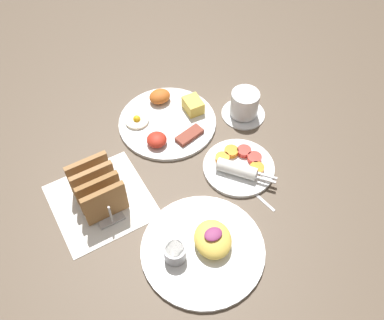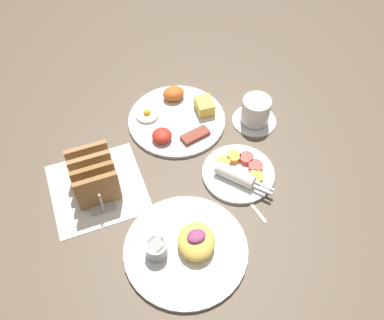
{
  "view_description": "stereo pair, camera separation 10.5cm",
  "coord_description": "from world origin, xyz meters",
  "px_view_note": "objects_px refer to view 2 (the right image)",
  "views": [
    {
      "loc": [
        -0.24,
        -0.5,
        0.86
      ],
      "look_at": [
        0.08,
        0.05,
        0.03
      ],
      "focal_mm": 40.0,
      "sensor_mm": 36.0,
      "label": 1
    },
    {
      "loc": [
        -0.15,
        -0.55,
        0.86
      ],
      "look_at": [
        0.08,
        0.05,
        0.03
      ],
      "focal_mm": 40.0,
      "sensor_mm": 36.0,
      "label": 2
    }
  ],
  "objects_px": {
    "plate_foreground": "(186,247)",
    "coffee_cup": "(255,112)",
    "plate_condiments": "(239,172)",
    "plate_breakfast": "(177,117)",
    "toast_rack": "(94,176)"
  },
  "relations": [
    {
      "from": "plate_breakfast",
      "to": "plate_foreground",
      "type": "distance_m",
      "value": 0.39
    },
    {
      "from": "plate_breakfast",
      "to": "toast_rack",
      "type": "xyz_separation_m",
      "value": [
        -0.26,
        -0.14,
        0.04
      ]
    },
    {
      "from": "plate_foreground",
      "to": "coffee_cup",
      "type": "xyz_separation_m",
      "value": [
        0.31,
        0.29,
        0.02
      ]
    },
    {
      "from": "plate_foreground",
      "to": "coffee_cup",
      "type": "distance_m",
      "value": 0.43
    },
    {
      "from": "plate_foreground",
      "to": "toast_rack",
      "type": "xyz_separation_m",
      "value": [
        -0.14,
        0.23,
        0.04
      ]
    },
    {
      "from": "plate_condiments",
      "to": "plate_breakfast",
      "type": "bearing_deg",
      "value": 109.28
    },
    {
      "from": "plate_condiments",
      "to": "plate_foreground",
      "type": "bearing_deg",
      "value": -142.93
    },
    {
      "from": "toast_rack",
      "to": "coffee_cup",
      "type": "distance_m",
      "value": 0.46
    },
    {
      "from": "plate_foreground",
      "to": "coffee_cup",
      "type": "relative_size",
      "value": 2.26
    },
    {
      "from": "plate_condiments",
      "to": "plate_foreground",
      "type": "height_order",
      "value": "plate_foreground"
    },
    {
      "from": "coffee_cup",
      "to": "plate_condiments",
      "type": "bearing_deg",
      "value": -127.79
    },
    {
      "from": "plate_foreground",
      "to": "toast_rack",
      "type": "distance_m",
      "value": 0.27
    },
    {
      "from": "plate_breakfast",
      "to": "plate_foreground",
      "type": "bearing_deg",
      "value": -106.74
    },
    {
      "from": "toast_rack",
      "to": "coffee_cup",
      "type": "xyz_separation_m",
      "value": [
        0.45,
        0.07,
        -0.02
      ]
    },
    {
      "from": "plate_breakfast",
      "to": "plate_condiments",
      "type": "distance_m",
      "value": 0.24
    }
  ]
}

